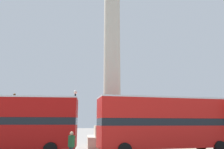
{
  "coord_description": "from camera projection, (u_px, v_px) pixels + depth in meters",
  "views": [
    {
      "loc": [
        -2.92,
        -23.35,
        2.28
      ],
      "look_at": [
        0.0,
        0.0,
        7.62
      ],
      "focal_mm": 35.0,
      "sensor_mm": 36.0,
      "label": 1
    }
  ],
  "objects": [
    {
      "name": "bus_c",
      "position": [
        2.0,
        122.0,
        16.84
      ],
      "size": [
        11.5,
        3.02,
        4.36
      ],
      "rotation": [
        0.0,
        0.0,
        -0.03
      ],
      "color": "#A80F0C",
      "rests_on": "ground_plane"
    },
    {
      "name": "pedestrian_near_lamp",
      "position": [
        71.0,
        144.0,
        13.45
      ],
      "size": [
        0.43,
        0.5,
        1.82
      ],
      "rotation": [
        0.0,
        0.0,
        2.17
      ],
      "color": "#28282D",
      "rests_on": "ground_plane"
    },
    {
      "name": "street_lamp",
      "position": [
        74.0,
        119.0,
        20.52
      ],
      "size": [
        0.36,
        0.36,
        5.46
      ],
      "color": "black",
      "rests_on": "ground_plane"
    },
    {
      "name": "bus_b",
      "position": [
        166.0,
        122.0,
        17.61
      ],
      "size": [
        11.12,
        3.57,
        4.37
      ],
      "rotation": [
        0.0,
        0.0,
        0.1
      ],
      "color": "red",
      "rests_on": "ground_plane"
    },
    {
      "name": "ground_plane",
      "position": [
        112.0,
        147.0,
        22.45
      ],
      "size": [
        200.0,
        200.0,
        0.0
      ],
      "primitive_type": "plane",
      "color": "gray"
    },
    {
      "name": "monument_column",
      "position": [
        112.0,
        77.0,
        24.07
      ],
      "size": [
        5.06,
        5.06,
        20.76
      ],
      "color": "#BCB29E",
      "rests_on": "ground_plane"
    },
    {
      "name": "equestrian_statue",
      "position": [
        11.0,
        130.0,
        24.09
      ],
      "size": [
        3.41,
        2.66,
        5.71
      ],
      "rotation": [
        0.0,
        0.0,
        -0.14
      ],
      "color": "#BCB29E",
      "rests_on": "ground_plane"
    }
  ]
}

